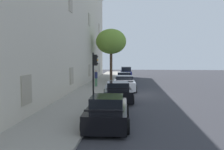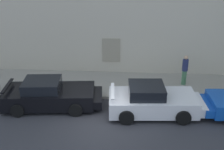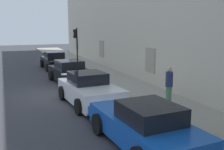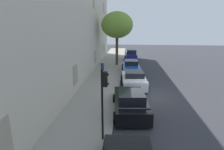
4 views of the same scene
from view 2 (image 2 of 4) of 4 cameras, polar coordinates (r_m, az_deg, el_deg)
name	(u,v)px [view 2 (image 2 of 4)]	position (r m, az deg, el deg)	size (l,w,h in m)	color
ground_plane	(102,122)	(13.32, -1.91, -9.41)	(80.00, 80.00, 0.00)	#333338
sidewalk	(109,84)	(16.71, -0.57, -1.85)	(60.00, 3.38, 0.14)	gray
sportscar_yellow_flank	(53,95)	(14.62, -11.69, -3.95)	(4.96, 2.47, 1.43)	black
sportscar_white_middle	(155,101)	(13.87, 8.63, -5.17)	(4.62, 2.42, 1.48)	white
pedestrian_admiring	(185,70)	(16.69, 14.30, 1.02)	(0.34, 0.34, 1.75)	#4C7F59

